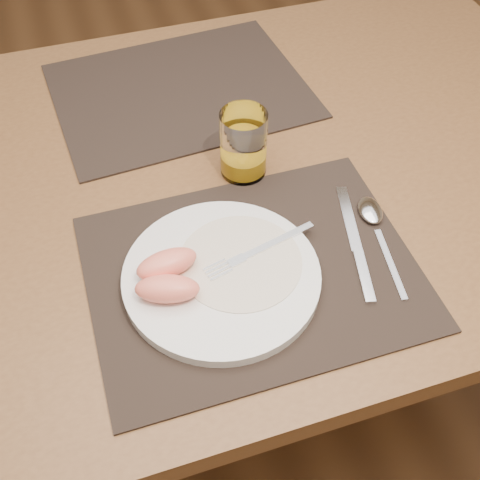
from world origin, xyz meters
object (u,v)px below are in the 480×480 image
object	(u,v)px
plate	(222,276)
spoon	(373,218)
table	(216,204)
knife	(357,251)
placemat_far	(180,91)
placemat_near	(252,272)
fork	(251,254)
juice_glass	(243,147)

from	to	relation	value
plate	spoon	xyz separation A→B (m)	(0.25, 0.04, -0.00)
table	plate	world-z (taller)	plate
table	knife	xyz separation A→B (m)	(0.14, -0.23, 0.09)
placemat_far	placemat_near	bearing A→B (deg)	-91.06
placemat_near	plate	world-z (taller)	plate
placemat_far	plate	size ratio (longest dim) A/B	1.67
fork	knife	bearing A→B (deg)	-11.16
plate	juice_glass	distance (m)	0.23
placemat_far	spoon	bearing A→B (deg)	-64.57
placemat_near	fork	xyz separation A→B (m)	(0.00, 0.02, 0.02)
plate	spoon	bearing A→B (deg)	8.51
knife	juice_glass	distance (m)	0.24
plate	fork	world-z (taller)	fork
table	juice_glass	size ratio (longest dim) A/B	12.69
table	plate	bearing A→B (deg)	-103.66
placemat_near	fork	world-z (taller)	fork
table	spoon	size ratio (longest dim) A/B	7.29
table	juice_glass	bearing A→B (deg)	-27.52
fork	knife	distance (m)	0.15
placemat_near	spoon	size ratio (longest dim) A/B	2.34
spoon	fork	bearing A→B (deg)	-174.44
fork	table	bearing A→B (deg)	88.56
plate	spoon	world-z (taller)	plate
table	plate	xyz separation A→B (m)	(-0.05, -0.22, 0.10)
placemat_near	knife	xyz separation A→B (m)	(0.15, -0.01, 0.00)
plate	fork	xyz separation A→B (m)	(0.05, 0.02, 0.01)
spoon	juice_glass	xyz separation A→B (m)	(-0.15, 0.16, 0.04)
juice_glass	spoon	bearing A→B (deg)	-47.48
placemat_far	fork	distance (m)	0.43
juice_glass	knife	bearing A→B (deg)	-64.39
fork	plate	bearing A→B (deg)	-160.15
placemat_far	spoon	world-z (taller)	spoon
fork	spoon	xyz separation A→B (m)	(0.20, 0.02, -0.01)
table	fork	distance (m)	0.23
placemat_near	placemat_far	distance (m)	0.44
table	plate	distance (m)	0.25
placemat_near	knife	size ratio (longest dim) A/B	2.07
knife	juice_glass	xyz separation A→B (m)	(-0.10, 0.21, 0.05)
placemat_far	plate	distance (m)	0.45
placemat_near	juice_glass	distance (m)	0.21
knife	spoon	size ratio (longest dim) A/B	1.13
placemat_near	spoon	world-z (taller)	spoon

